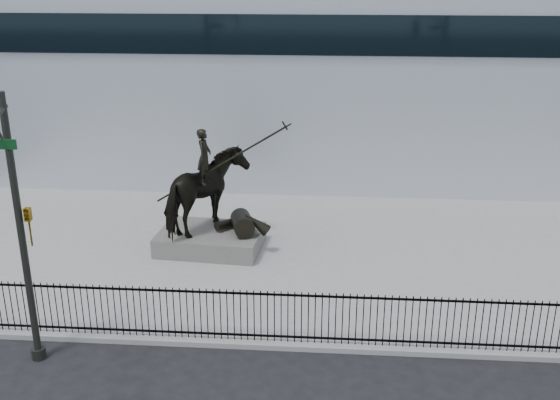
{
  "coord_description": "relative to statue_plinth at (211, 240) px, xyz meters",
  "views": [
    {
      "loc": [
        0.39,
        -13.94,
        9.71
      ],
      "look_at": [
        -1.13,
        6.0,
        2.46
      ],
      "focal_mm": 42.0,
      "sensor_mm": 36.0,
      "label": 1
    }
  ],
  "objects": [
    {
      "name": "picket_fence",
      "position": [
        3.69,
        -5.88,
        0.42
      ],
      "size": [
        22.1,
        0.1,
        1.5
      ],
      "color": "black",
      "rests_on": "plaza"
    },
    {
      "name": "statue_plinth",
      "position": [
        0.0,
        0.0,
        0.0
      ],
      "size": [
        3.76,
        2.75,
        0.67
      ],
      "primitive_type": "cube",
      "rotation": [
        0.0,
        0.0,
        -0.09
      ],
      "color": "#585550",
      "rests_on": "plaza"
    },
    {
      "name": "equestrian_statue",
      "position": [
        0.07,
        -0.01,
        1.73
      ],
      "size": [
        4.56,
        3.02,
        3.87
      ],
      "rotation": [
        0.0,
        0.0,
        -0.09
      ],
      "color": "black",
      "rests_on": "statue_plinth"
    },
    {
      "name": "traffic_signal_left",
      "position": [
        -3.06,
        -7.76,
        3.55
      ],
      "size": [
        1.52,
        4.84,
        7.0
      ],
      "color": "#242721",
      "rests_on": "ground"
    },
    {
      "name": "building",
      "position": [
        3.69,
        12.87,
        4.02
      ],
      "size": [
        44.0,
        14.0,
        9.0
      ],
      "primitive_type": "cube",
      "color": "silver",
      "rests_on": "ground"
    },
    {
      "name": "plaza",
      "position": [
        3.69,
        -0.13,
        -0.41
      ],
      "size": [
        30.0,
        12.0,
        0.15
      ],
      "primitive_type": "cube",
      "color": "gray",
      "rests_on": "ground"
    },
    {
      "name": "ground",
      "position": [
        3.69,
        -7.13,
        -0.48
      ],
      "size": [
        120.0,
        120.0,
        0.0
      ],
      "primitive_type": "plane",
      "color": "black",
      "rests_on": "ground"
    }
  ]
}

